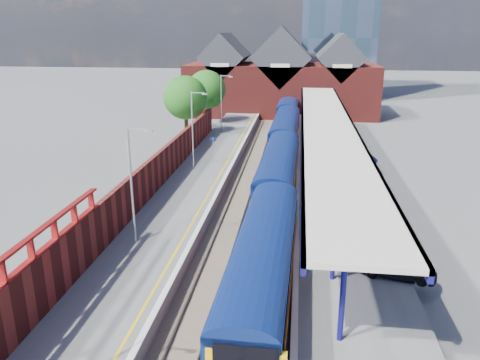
# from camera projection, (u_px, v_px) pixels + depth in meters

# --- Properties ---
(ground) EXTENTS (240.00, 240.00, 0.00)m
(ground) POSITION_uv_depth(u_px,v_px,m) (269.00, 158.00, 50.41)
(ground) COLOR #5B5B5E
(ground) RESTS_ON ground
(ballast_bed) EXTENTS (6.00, 76.00, 0.06)m
(ballast_bed) POSITION_uv_depth(u_px,v_px,m) (262.00, 187.00, 40.96)
(ballast_bed) COLOR #473D33
(ballast_bed) RESTS_ON ground
(rails) EXTENTS (4.51, 76.00, 0.14)m
(rails) POSITION_uv_depth(u_px,v_px,m) (262.00, 186.00, 40.93)
(rails) COLOR slate
(rails) RESTS_ON ground
(left_platform) EXTENTS (5.00, 76.00, 1.00)m
(left_platform) POSITION_uv_depth(u_px,v_px,m) (200.00, 180.00, 41.47)
(left_platform) COLOR #565659
(left_platform) RESTS_ON ground
(right_platform) EXTENTS (6.00, 76.00, 1.00)m
(right_platform) POSITION_uv_depth(u_px,v_px,m) (331.00, 185.00, 40.10)
(right_platform) COLOR #565659
(right_platform) RESTS_ON ground
(coping_left) EXTENTS (0.30, 76.00, 0.05)m
(coping_left) POSITION_uv_depth(u_px,v_px,m) (226.00, 175.00, 41.03)
(coping_left) COLOR silver
(coping_left) RESTS_ON left_platform
(coping_right) EXTENTS (0.30, 76.00, 0.05)m
(coping_right) POSITION_uv_depth(u_px,v_px,m) (298.00, 178.00, 40.28)
(coping_right) COLOR silver
(coping_right) RESTS_ON right_platform
(yellow_line) EXTENTS (0.14, 76.00, 0.01)m
(yellow_line) POSITION_uv_depth(u_px,v_px,m) (219.00, 175.00, 41.11)
(yellow_line) COLOR yellow
(yellow_line) RESTS_ON left_platform
(train) EXTENTS (3.18, 65.96, 3.45)m
(train) POSITION_uv_depth(u_px,v_px,m) (283.00, 145.00, 47.04)
(train) COLOR navy
(train) RESTS_ON ground
(canopy) EXTENTS (4.50, 52.00, 4.48)m
(canopy) POSITION_uv_depth(u_px,v_px,m) (327.00, 126.00, 40.55)
(canopy) COLOR navy
(canopy) RESTS_ON right_platform
(lamp_post_b) EXTENTS (1.48, 0.18, 7.00)m
(lamp_post_b) POSITION_uv_depth(u_px,v_px,m) (133.00, 179.00, 26.97)
(lamp_post_b) COLOR #A5A8AA
(lamp_post_b) RESTS_ON left_platform
(lamp_post_c) EXTENTS (1.48, 0.18, 7.00)m
(lamp_post_c) POSITION_uv_depth(u_px,v_px,m) (194.00, 125.00, 42.09)
(lamp_post_c) COLOR #A5A8AA
(lamp_post_c) RESTS_ON left_platform
(lamp_post_d) EXTENTS (1.48, 0.18, 7.00)m
(lamp_post_d) POSITION_uv_depth(u_px,v_px,m) (222.00, 100.00, 57.20)
(lamp_post_d) COLOR #A5A8AA
(lamp_post_d) RESTS_ON left_platform
(platform_sign) EXTENTS (0.55, 0.08, 2.50)m
(platform_sign) POSITION_uv_depth(u_px,v_px,m) (213.00, 145.00, 44.52)
(platform_sign) COLOR #A5A8AA
(platform_sign) RESTS_ON left_platform
(brick_wall) EXTENTS (0.35, 50.00, 3.86)m
(brick_wall) POSITION_uv_depth(u_px,v_px,m) (148.00, 180.00, 35.08)
(brick_wall) COLOR maroon
(brick_wall) RESTS_ON left_platform
(station_building) EXTENTS (30.00, 12.12, 13.78)m
(station_building) POSITION_uv_depth(u_px,v_px,m) (281.00, 80.00, 75.19)
(station_building) COLOR maroon
(station_building) RESTS_ON ground
(tree_near) EXTENTS (5.20, 5.20, 8.10)m
(tree_near) POSITION_uv_depth(u_px,v_px,m) (186.00, 99.00, 55.59)
(tree_near) COLOR #382314
(tree_near) RESTS_ON ground
(tree_far) EXTENTS (5.20, 5.20, 8.10)m
(tree_far) POSITION_uv_depth(u_px,v_px,m) (207.00, 91.00, 63.02)
(tree_far) COLOR #382314
(tree_far) RESTS_ON ground
(parked_car_red) EXTENTS (4.14, 1.71, 1.40)m
(parked_car_red) POSITION_uv_depth(u_px,v_px,m) (376.00, 218.00, 29.93)
(parked_car_red) COLOR maroon
(parked_car_red) RESTS_ON right_platform
(parked_car_silver) EXTENTS (4.72, 3.43, 1.48)m
(parked_car_silver) POSITION_uv_depth(u_px,v_px,m) (358.00, 232.00, 27.74)
(parked_car_silver) COLOR #AEADB2
(parked_car_silver) RESTS_ON right_platform
(parked_car_dark) EXTENTS (4.23, 2.42, 1.15)m
(parked_car_dark) POSITION_uv_depth(u_px,v_px,m) (397.00, 266.00, 24.11)
(parked_car_dark) COLOR black
(parked_car_dark) RESTS_ON right_platform
(parked_car_blue) EXTENTS (4.81, 3.22, 1.23)m
(parked_car_blue) POSITION_uv_depth(u_px,v_px,m) (354.00, 158.00, 44.40)
(parked_car_blue) COLOR navy
(parked_car_blue) RESTS_ON right_platform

